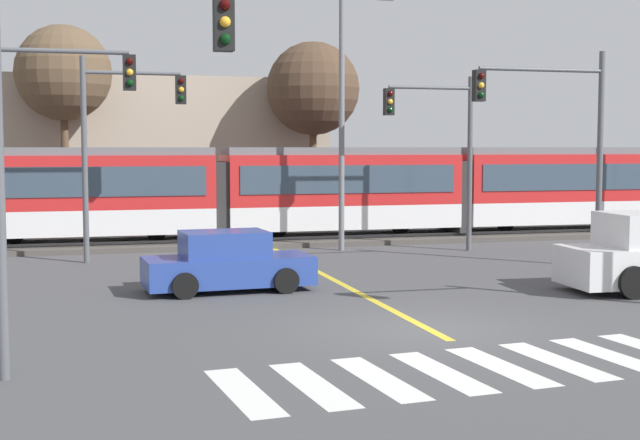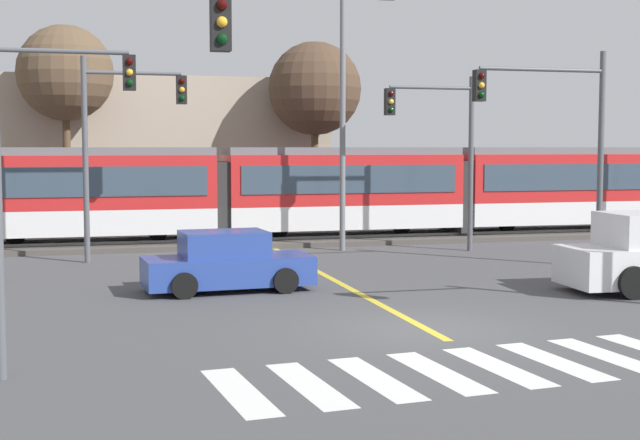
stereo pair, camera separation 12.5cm
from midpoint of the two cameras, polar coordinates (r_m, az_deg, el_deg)
The scene contains 23 objects.
ground_plane at distance 17.99m, azimuth 6.76°, elevation -6.96°, with size 200.00×200.00×0.00m, color #474749.
track_bed at distance 33.75m, azimuth -3.79°, elevation -1.32°, with size 120.00×4.00×0.18m, color #4C4742.
rail_near at distance 33.03m, azimuth -3.55°, elevation -1.21°, with size 120.00×0.08×0.10m, color #939399.
rail_far at distance 34.44m, azimuth -4.03°, elevation -0.97°, with size 120.00×0.08×0.10m, color #939399.
light_rail_tram at distance 34.33m, azimuth 1.20°, elevation 2.06°, with size 28.00×2.64×3.43m.
crosswalk_stripe_0 at distance 13.50m, azimuth -5.22°, elevation -10.87°, with size 0.56×2.80×0.01m, color silver.
crosswalk_stripe_1 at distance 13.82m, azimuth -0.74°, elevation -10.49°, with size 0.56×2.80×0.01m, color silver.
crosswalk_stripe_2 at distance 14.21m, azimuth 3.51°, elevation -10.07°, with size 0.56×2.80×0.01m, color silver.
crosswalk_stripe_3 at distance 14.68m, azimuth 7.50°, elevation -9.62°, with size 0.56×2.80×0.01m, color silver.
crosswalk_stripe_4 at distance 15.21m, azimuth 11.21°, elevation -9.16°, with size 0.56×2.80×0.01m, color silver.
crosswalk_stripe_5 at distance 15.80m, azimuth 14.65°, elevation -8.70°, with size 0.56×2.80×0.01m, color silver.
crosswalk_stripe_6 at distance 16.45m, azimuth 17.82°, elevation -8.25°, with size 0.56×2.80×0.01m, color silver.
lane_centre_line at distance 24.26m, azimuth 0.81°, elevation -3.89°, with size 0.20×15.69×0.01m, color gold.
sedan_crossing at distance 22.56m, azimuth -6.09°, elevation -2.78°, with size 4.30×2.12×1.52m.
traffic_light_near_left at distance 14.49m, azimuth -15.55°, elevation 7.34°, with size 3.75×0.38×6.68m.
traffic_light_far_right at distance 31.02m, azimuth 7.68°, elevation 5.30°, with size 3.25×0.38×6.05m.
traffic_light_far_left at distance 28.70m, azimuth -12.93°, elevation 5.67°, with size 3.25×0.38×6.43m.
traffic_light_mid_left at distance 23.48m, azimuth -18.64°, elevation 6.10°, with size 4.25×0.38×6.55m.
traffic_light_mid_right at distance 27.43m, azimuth 14.94°, elevation 5.80°, with size 4.25×0.38×6.47m.
street_lamp_centre at distance 31.19m, azimuth 1.57°, elevation 7.45°, with size 1.99×0.28×9.13m.
bare_tree_west at distance 39.01m, azimuth -16.20°, elevation 8.98°, with size 3.99×3.99×8.69m.
bare_tree_east at distance 39.92m, azimuth -0.55°, elevation 8.38°, with size 4.14×4.14×8.28m.
building_backdrop_far at distance 43.33m, azimuth -14.36°, elevation 4.27°, with size 21.43×6.00×6.82m, color tan.
Camera 1 is at (-6.67, -16.32, 3.62)m, focal length 50.00 mm.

